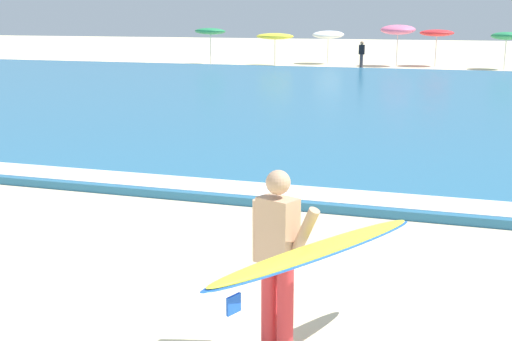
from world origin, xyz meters
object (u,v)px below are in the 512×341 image
object	(u,v)px
beach_umbrella_3	(398,30)
beach_umbrella_5	(507,36)
surfer_with_board	(299,252)
beach_umbrella_2	(328,35)
beach_umbrella_0	(210,31)
beachgoer_near_row_left	(362,54)
beach_umbrella_1	(275,36)
beach_umbrella_4	(437,33)

from	to	relation	value
beach_umbrella_3	beach_umbrella_5	distance (m)	6.13
surfer_with_board	beach_umbrella_2	world-z (taller)	beach_umbrella_2
beach_umbrella_5	beach_umbrella_2	bearing A→B (deg)	172.26
beach_umbrella_0	beach_umbrella_5	bearing A→B (deg)	4.64
beach_umbrella_3	beachgoer_near_row_left	distance (m)	3.61
beach_umbrella_0	beach_umbrella_1	size ratio (longest dim) A/B	1.01
surfer_with_board	beach_umbrella_0	bearing A→B (deg)	112.68
surfer_with_board	beach_umbrella_2	size ratio (longest dim) A/B	1.35
surfer_with_board	beach_umbrella_4	bearing A→B (deg)	91.21
beach_umbrella_4	beachgoer_near_row_left	distance (m)	5.43
beach_umbrella_2	beach_umbrella_3	world-z (taller)	beach_umbrella_3
beach_umbrella_3	beachgoer_near_row_left	xyz separation A→B (m)	(-1.66, -2.92, -1.32)
beach_umbrella_1	beach_umbrella_4	bearing A→B (deg)	15.58
beach_umbrella_1	beach_umbrella_5	distance (m)	13.25
beach_umbrella_5	beachgoer_near_row_left	bearing A→B (deg)	-163.26
surfer_with_board	beachgoer_near_row_left	distance (m)	33.48
beach_umbrella_1	beach_umbrella_4	xyz separation A→B (m)	(9.31, 2.60, 0.21)
beach_umbrella_4	beach_umbrella_5	size ratio (longest dim) A/B	1.02
surfer_with_board	beach_umbrella_4	world-z (taller)	beach_umbrella_4
beach_umbrella_0	beach_umbrella_4	size ratio (longest dim) A/B	1.04
beachgoer_near_row_left	beach_umbrella_3	bearing A→B (deg)	60.36
beach_umbrella_0	beach_umbrella_2	size ratio (longest dim) A/B	1.08
surfer_with_board	beach_umbrella_5	world-z (taller)	beach_umbrella_5
beach_umbrella_1	beach_umbrella_4	world-z (taller)	beach_umbrella_4
beach_umbrella_0	beachgoer_near_row_left	size ratio (longest dim) A/B	1.44
beach_umbrella_2	surfer_with_board	bearing A→B (deg)	-78.67
beach_umbrella_3	beachgoer_near_row_left	bearing A→B (deg)	-119.64
beach_umbrella_4	beachgoer_near_row_left	bearing A→B (deg)	-137.09
beach_umbrella_5	beachgoer_near_row_left	xyz separation A→B (m)	(-7.76, -2.34, -1.02)
beach_umbrella_4	beach_umbrella_1	bearing A→B (deg)	-164.42
beach_umbrella_3	beach_umbrella_4	distance (m)	2.34
beach_umbrella_1	beach_umbrella_3	world-z (taller)	beach_umbrella_3
beach_umbrella_0	beach_umbrella_2	distance (m)	7.41
beach_umbrella_3	surfer_with_board	bearing A→B (deg)	-85.24
beach_umbrella_0	beach_umbrella_3	xyz separation A→B (m)	(11.24, 2.00, 0.13)
beach_umbrella_1	beach_umbrella_5	world-z (taller)	beach_umbrella_5
surfer_with_board	beach_umbrella_4	size ratio (longest dim) A/B	1.30
surfer_with_board	beachgoer_near_row_left	bearing A→B (deg)	98.01
beach_umbrella_4	beach_umbrella_5	bearing A→B (deg)	-18.29
beach_umbrella_0	beach_umbrella_3	distance (m)	11.41
beach_umbrella_0	beach_umbrella_4	distance (m)	13.73
beach_umbrella_3	beach_umbrella_4	bearing A→B (deg)	17.26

